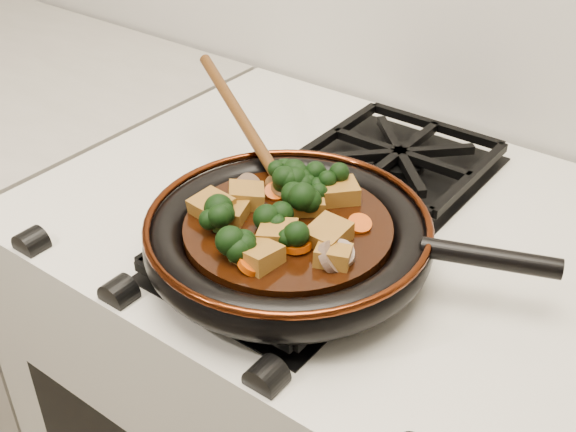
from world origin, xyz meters
The scene contains 33 objects.
burner_grate_front centered at (0.00, 1.55, 0.91)m, with size 0.23×0.23×0.03m, color black, non-canonical shape.
burner_grate_back centered at (0.00, 1.83, 0.91)m, with size 0.23×0.23×0.03m, color black, non-canonical shape.
skillet centered at (0.01, 1.56, 0.94)m, with size 0.43×0.32×0.05m.
braising_sauce centered at (0.01, 1.56, 0.95)m, with size 0.23×0.23×0.02m, color black.
tofu_cube_0 centered at (-0.05, 1.57, 0.97)m, with size 0.04×0.04×0.02m, color brown.
tofu_cube_1 centered at (-0.07, 1.53, 0.97)m, with size 0.04×0.04×0.02m, color brown.
tofu_cube_2 centered at (-0.04, 1.53, 0.97)m, with size 0.03×0.04×0.02m, color brown.
tofu_cube_3 centered at (0.03, 1.64, 0.97)m, with size 0.04×0.04×0.02m, color brown.
tofu_cube_4 centered at (0.02, 1.53, 0.97)m, with size 0.04×0.04×0.02m, color brown.
tofu_cube_5 centered at (0.07, 1.56, 0.97)m, with size 0.04×0.04×0.02m, color brown.
tofu_cube_6 centered at (0.09, 1.53, 0.97)m, with size 0.04×0.03×0.02m, color brown.
tofu_cube_7 centered at (0.03, 1.49, 0.97)m, with size 0.04×0.04×0.02m, color brown.
tofu_cube_8 centered at (0.01, 1.60, 0.97)m, with size 0.04×0.03×0.02m, color brown.
broccoli_floret_0 centered at (0.01, 1.60, 0.97)m, with size 0.06×0.06×0.06m, color black, non-canonical shape.
broccoli_floret_1 centered at (0.00, 1.55, 0.97)m, with size 0.06×0.06×0.05m, color black, non-canonical shape.
broccoli_floret_2 centered at (-0.03, 1.61, 0.97)m, with size 0.06×0.06×0.05m, color black, non-canonical shape.
broccoli_floret_3 centered at (0.05, 1.53, 0.97)m, with size 0.06×0.06×0.05m, color black, non-canonical shape.
broccoli_floret_4 centered at (0.01, 1.48, 0.97)m, with size 0.06×0.06×0.06m, color black, non-canonical shape.
broccoli_floret_5 centered at (-0.04, 1.51, 0.97)m, with size 0.06×0.06×0.06m, color black, non-canonical shape.
broccoli_floret_6 centered at (-0.03, 1.61, 0.97)m, with size 0.06×0.06×0.06m, color black, non-canonical shape.
broccoli_floret_7 centered at (0.00, 1.64, 0.97)m, with size 0.05×0.05×0.06m, color black, non-canonical shape.
broccoli_floret_8 centered at (-0.01, 1.62, 0.97)m, with size 0.06×0.06×0.05m, color black, non-canonical shape.
carrot_coin_0 centered at (0.05, 1.53, 0.96)m, with size 0.03×0.03×0.01m, color #C84205.
carrot_coin_1 centered at (-0.04, 1.63, 0.96)m, with size 0.03×0.03×0.01m, color #C84205.
carrot_coin_2 centered at (0.03, 1.48, 0.96)m, with size 0.03×0.03×0.01m, color #C84205.
carrot_coin_3 centered at (-0.01, 1.61, 0.96)m, with size 0.03×0.03×0.01m, color #C84205.
carrot_coin_4 centered at (-0.03, 1.60, 0.96)m, with size 0.03×0.03×0.01m, color #C84205.
carrot_coin_5 centered at (0.08, 1.60, 0.96)m, with size 0.03×0.03×0.01m, color #C84205.
mushroom_slice_0 centered at (0.09, 1.54, 0.97)m, with size 0.03×0.03×0.01m, color brown.
mushroom_slice_1 centered at (0.09, 1.53, 0.97)m, with size 0.04×0.04×0.01m, color brown.
mushroom_slice_2 centered at (-0.06, 1.59, 0.97)m, with size 0.03×0.03×0.01m, color brown.
mushroom_slice_3 centered at (-0.03, 1.63, 0.97)m, with size 0.03×0.03×0.01m, color brown.
wooden_spoon centered at (-0.11, 1.65, 0.98)m, with size 0.16×0.11×0.28m.
Camera 1 is at (0.40, 1.05, 1.40)m, focal length 45.00 mm.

